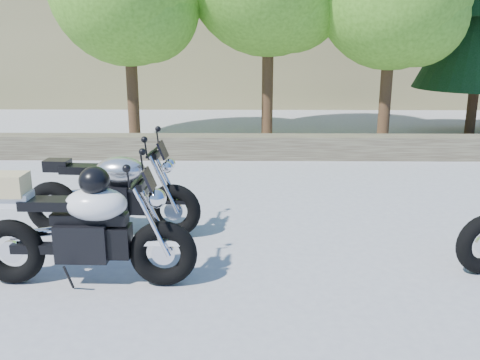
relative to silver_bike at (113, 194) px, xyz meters
name	(u,v)px	position (x,y,z in m)	size (l,w,h in m)	color
ground	(222,263)	(1.49, -0.89, -0.58)	(90.00, 90.00, 0.00)	gray
stone_wall	(233,147)	(1.49, 4.61, -0.33)	(22.00, 0.55, 0.50)	#453C2E
silver_bike	(113,194)	(0.00, 0.00, 0.00)	(2.39, 0.76, 1.20)	black
white_bike	(84,228)	(0.05, -1.46, 0.07)	(2.39, 0.76, 1.32)	black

